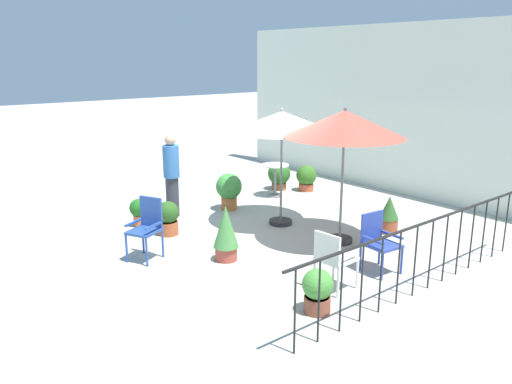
{
  "coord_description": "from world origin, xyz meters",
  "views": [
    {
      "loc": [
        7.03,
        -5.82,
        3.12
      ],
      "look_at": [
        0.0,
        -0.05,
        0.72
      ],
      "focal_mm": 35.88,
      "sensor_mm": 36.0,
      "label": 1
    }
  ],
  "objects_px": {
    "patio_chair_0": "(378,239)",
    "potted_plant_5": "(306,177)",
    "patio_chair_1": "(147,225)",
    "cafe_table_0": "(275,174)",
    "patio_chair_2": "(333,256)",
    "potted_plant_0": "(229,189)",
    "potted_plant_1": "(226,232)",
    "potted_plant_4": "(389,214)",
    "patio_umbrella_1": "(282,123)",
    "potted_plant_6": "(139,210)",
    "potted_plant_2": "(318,290)",
    "standing_person": "(172,175)",
    "potted_plant_7": "(279,175)",
    "potted_plant_3": "(168,217)",
    "patio_umbrella_0": "(345,125)"
  },
  "relations": [
    {
      "from": "potted_plant_4",
      "to": "standing_person",
      "type": "relative_size",
      "value": 0.42
    },
    {
      "from": "potted_plant_0",
      "to": "potted_plant_4",
      "type": "height_order",
      "value": "potted_plant_0"
    },
    {
      "from": "potted_plant_0",
      "to": "potted_plant_6",
      "type": "relative_size",
      "value": 1.48
    },
    {
      "from": "potted_plant_4",
      "to": "standing_person",
      "type": "height_order",
      "value": "standing_person"
    },
    {
      "from": "patio_chair_0",
      "to": "patio_chair_1",
      "type": "height_order",
      "value": "patio_chair_1"
    },
    {
      "from": "potted_plant_1",
      "to": "standing_person",
      "type": "xyz_separation_m",
      "value": [
        -2.56,
        0.54,
        0.39
      ]
    },
    {
      "from": "patio_chair_2",
      "to": "potted_plant_2",
      "type": "height_order",
      "value": "patio_chair_2"
    },
    {
      "from": "patio_chair_0",
      "to": "potted_plant_7",
      "type": "xyz_separation_m",
      "value": [
        -4.58,
        2.14,
        -0.15
      ]
    },
    {
      "from": "patio_umbrella_1",
      "to": "cafe_table_0",
      "type": "distance_m",
      "value": 2.51
    },
    {
      "from": "standing_person",
      "to": "patio_umbrella_1",
      "type": "bearing_deg",
      "value": 37.14
    },
    {
      "from": "patio_chair_2",
      "to": "potted_plant_0",
      "type": "bearing_deg",
      "value": 163.29
    },
    {
      "from": "patio_umbrella_1",
      "to": "potted_plant_1",
      "type": "distance_m",
      "value": 2.53
    },
    {
      "from": "patio_umbrella_0",
      "to": "patio_chair_0",
      "type": "bearing_deg",
      "value": -23.03
    },
    {
      "from": "patio_umbrella_1",
      "to": "potted_plant_3",
      "type": "distance_m",
      "value": 2.7
    },
    {
      "from": "potted_plant_6",
      "to": "potted_plant_1",
      "type": "bearing_deg",
      "value": 6.55
    },
    {
      "from": "patio_chair_2",
      "to": "potted_plant_5",
      "type": "distance_m",
      "value": 5.45
    },
    {
      "from": "potted_plant_3",
      "to": "patio_chair_2",
      "type": "bearing_deg",
      "value": 9.63
    },
    {
      "from": "patio_chair_1",
      "to": "potted_plant_5",
      "type": "bearing_deg",
      "value": 106.16
    },
    {
      "from": "patio_umbrella_1",
      "to": "patio_chair_1",
      "type": "bearing_deg",
      "value": -91.3
    },
    {
      "from": "cafe_table_0",
      "to": "patio_chair_0",
      "type": "bearing_deg",
      "value": -21.54
    },
    {
      "from": "patio_chair_0",
      "to": "potted_plant_5",
      "type": "height_order",
      "value": "patio_chair_0"
    },
    {
      "from": "potted_plant_0",
      "to": "potted_plant_1",
      "type": "distance_m",
      "value": 2.78
    },
    {
      "from": "patio_umbrella_1",
      "to": "potted_plant_4",
      "type": "relative_size",
      "value": 3.22
    },
    {
      "from": "potted_plant_2",
      "to": "standing_person",
      "type": "height_order",
      "value": "standing_person"
    },
    {
      "from": "potted_plant_4",
      "to": "potted_plant_5",
      "type": "relative_size",
      "value": 1.11
    },
    {
      "from": "patio_chair_1",
      "to": "patio_chair_2",
      "type": "height_order",
      "value": "patio_chair_1"
    },
    {
      "from": "patio_umbrella_1",
      "to": "potted_plant_6",
      "type": "distance_m",
      "value": 3.17
    },
    {
      "from": "patio_chair_0",
      "to": "potted_plant_6",
      "type": "relative_size",
      "value": 1.68
    },
    {
      "from": "patio_umbrella_0",
      "to": "potted_plant_2",
      "type": "height_order",
      "value": "patio_umbrella_0"
    },
    {
      "from": "potted_plant_2",
      "to": "potted_plant_7",
      "type": "height_order",
      "value": "potted_plant_7"
    },
    {
      "from": "potted_plant_3",
      "to": "patio_chair_0",
      "type": "bearing_deg",
      "value": 25.29
    },
    {
      "from": "cafe_table_0",
      "to": "potted_plant_6",
      "type": "relative_size",
      "value": 1.41
    },
    {
      "from": "potted_plant_1",
      "to": "standing_person",
      "type": "distance_m",
      "value": 2.65
    },
    {
      "from": "potted_plant_1",
      "to": "potted_plant_3",
      "type": "relative_size",
      "value": 1.45
    },
    {
      "from": "standing_person",
      "to": "potted_plant_0",
      "type": "bearing_deg",
      "value": 72.79
    },
    {
      "from": "patio_chair_0",
      "to": "potted_plant_6",
      "type": "distance_m",
      "value": 4.57
    },
    {
      "from": "patio_umbrella_0",
      "to": "potted_plant_4",
      "type": "relative_size",
      "value": 3.39
    },
    {
      "from": "patio_umbrella_1",
      "to": "patio_chair_1",
      "type": "xyz_separation_m",
      "value": [
        -0.06,
        -2.79,
        -1.39
      ]
    },
    {
      "from": "patio_umbrella_0",
      "to": "patio_chair_1",
      "type": "bearing_deg",
      "value": -116.54
    },
    {
      "from": "patio_chair_0",
      "to": "patio_chair_2",
      "type": "distance_m",
      "value": 1.02
    },
    {
      "from": "potted_plant_3",
      "to": "potted_plant_7",
      "type": "xyz_separation_m",
      "value": [
        -1.18,
        3.74,
        0.03
      ]
    },
    {
      "from": "potted_plant_2",
      "to": "potted_plant_7",
      "type": "bearing_deg",
      "value": 142.55
    },
    {
      "from": "patio_umbrella_1",
      "to": "potted_plant_1",
      "type": "xyz_separation_m",
      "value": [
        0.8,
        -1.88,
        -1.49
      ]
    },
    {
      "from": "cafe_table_0",
      "to": "patio_chair_1",
      "type": "height_order",
      "value": "patio_chair_1"
    },
    {
      "from": "potted_plant_2",
      "to": "potted_plant_7",
      "type": "xyz_separation_m",
      "value": [
        -4.93,
        3.78,
        0.06
      ]
    },
    {
      "from": "patio_umbrella_0",
      "to": "cafe_table_0",
      "type": "relative_size",
      "value": 3.15
    },
    {
      "from": "cafe_table_0",
      "to": "potted_plant_3",
      "type": "height_order",
      "value": "cafe_table_0"
    },
    {
      "from": "patio_chair_1",
      "to": "potted_plant_5",
      "type": "relative_size",
      "value": 1.58
    },
    {
      "from": "cafe_table_0",
      "to": "patio_chair_2",
      "type": "xyz_separation_m",
      "value": [
        4.21,
        -2.67,
        -0.01
      ]
    },
    {
      "from": "patio_chair_0",
      "to": "patio_chair_1",
      "type": "distance_m",
      "value": 3.57
    }
  ]
}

